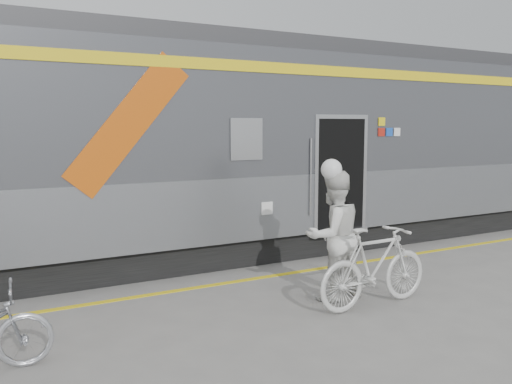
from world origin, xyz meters
TOP-DOWN VIEW (x-y plane):
  - ground at (0.00, 0.00)m, footprint 90.00×90.00m
  - train at (0.95, 4.19)m, footprint 24.00×3.17m
  - safety_strip at (0.00, 2.15)m, footprint 24.00×0.12m
  - woman at (1.50, 0.73)m, footprint 0.92×0.73m
  - bicycle_right at (1.80, 0.18)m, footprint 1.88×0.58m
  - helmet_woman at (1.50, 0.73)m, footprint 0.30×0.30m

SIDE VIEW (x-z plane):
  - ground at x=0.00m, z-range 0.00..0.00m
  - safety_strip at x=0.00m, z-range 0.00..0.01m
  - bicycle_right at x=1.80m, z-range 0.00..1.12m
  - woman at x=1.50m, z-range 0.00..1.85m
  - helmet_woman at x=1.50m, z-range 1.85..2.14m
  - train at x=0.95m, z-range 0.00..4.10m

